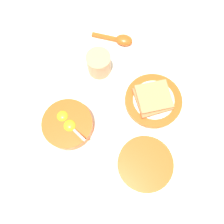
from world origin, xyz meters
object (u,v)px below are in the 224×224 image
congee_bowl (145,164)px  drinking_cup (99,63)px  egg_bowl (68,124)px  toast_plate (153,100)px  toast_sandwich (153,98)px  soup_spoon (120,40)px

congee_bowl → drinking_cup: bearing=85.5°
egg_bowl → congee_bowl: 0.26m
toast_plate → drinking_cup: (-0.10, 0.18, 0.03)m
toast_plate → drinking_cup: size_ratio=2.35×
drinking_cup → toast_sandwich: bearing=-62.0°
egg_bowl → drinking_cup: 0.22m
congee_bowl → soup_spoon: bearing=70.7°
egg_bowl → toast_sandwich: 0.27m
toast_plate → soup_spoon: soup_spoon is taller
egg_bowl → drinking_cup: size_ratio=1.98×
soup_spoon → congee_bowl: 0.43m
toast_plate → soup_spoon: (0.02, 0.25, 0.00)m
egg_bowl → soup_spoon: size_ratio=1.21×
drinking_cup → soup_spoon: bearing=28.8°
toast_plate → congee_bowl: size_ratio=1.17×
soup_spoon → toast_sandwich: bearing=-94.4°
toast_sandwich → soup_spoon: toast_sandwich is taller
egg_bowl → congee_bowl: egg_bowl is taller
toast_sandwich → toast_plate: bearing=-31.6°
toast_sandwich → drinking_cup: (-0.10, 0.18, 0.01)m
egg_bowl → toast_plate: size_ratio=0.84×
egg_bowl → toast_plate: bearing=-10.5°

